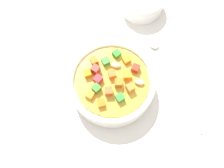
{
  "coord_description": "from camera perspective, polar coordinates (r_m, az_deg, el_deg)",
  "views": [
    {
      "loc": [
        -0.02,
        16.21,
        46.87
      ],
      "look_at": [
        0.0,
        0.0,
        2.45
      ],
      "focal_mm": 36.64,
      "sensor_mm": 36.0,
      "label": 1
    }
  ],
  "objects": [
    {
      "name": "spoon",
      "position": [
        0.52,
        13.24,
        4.52
      ],
      "size": [
        10.58,
        22.9,
        1.01
      ],
      "rotation": [
        0.0,
        0.0,
        5.1
      ],
      "color": "silver",
      "rests_on": "ground_plane"
    },
    {
      "name": "ground_plane",
      "position": [
        0.51,
        -0.0,
        -1.34
      ],
      "size": [
        140.0,
        140.0,
        2.0
      ],
      "primitive_type": "cube",
      "color": "silver"
    },
    {
      "name": "soup_bowl_main",
      "position": [
        0.47,
        -0.0,
        0.13
      ],
      "size": [
        17.58,
        17.58,
        6.17
      ],
      "color": "white",
      "rests_on": "ground_plane"
    },
    {
      "name": "side_bowl_small",
      "position": [
        0.59,
        7.37,
        19.73
      ],
      "size": [
        10.59,
        10.59,
        4.15
      ],
      "color": "white",
      "rests_on": "ground_plane"
    }
  ]
}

